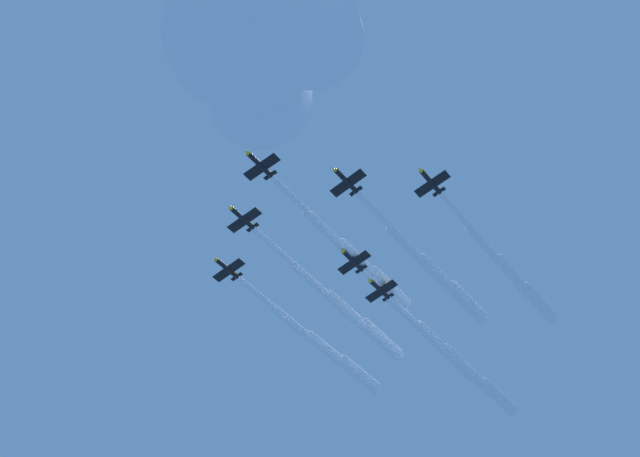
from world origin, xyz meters
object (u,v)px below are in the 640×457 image
Objects in this scene: jet_port_outer at (435,340)px; jet_starboard_outer at (471,373)px; jet_port_mid at (513,276)px; jet_port_inner at (440,276)px; jet_starboard_mid at (329,351)px; jet_lead at (360,261)px; jet_starboard_inner at (350,313)px.

jet_port_outer reaches higher than jet_starboard_outer.
jet_port_inner is at bearing 107.66° from jet_port_mid.
jet_starboard_mid is (27.12, 49.56, -0.83)m from jet_port_mid.
jet_lead is 0.99× the size of jet_port_outer.
jet_starboard_outer is (29.46, -30.63, -2.94)m from jet_starboard_inner.
jet_port_mid is 41.83m from jet_starboard_outer.
jet_port_mid is at bearing -164.12° from jet_starboard_outer.
jet_starboard_mid is (38.66, 12.34, -0.65)m from jet_lead.
jet_lead reaches higher than jet_port_outer.
jet_starboard_outer is at bearing -46.11° from jet_starboard_inner.
jet_lead is 19.98m from jet_port_inner.
jet_port_outer is at bearing -97.54° from jet_starboard_mid.
jet_starboard_outer is at bearing -71.17° from jet_starboard_mid.
jet_starboard_outer is at bearing -26.54° from jet_lead.
jet_lead is 0.90× the size of jet_starboard_inner.
jet_port_mid is 0.94× the size of jet_starboard_mid.
jet_lead is 40.59m from jet_starboard_mid.
jet_port_inner is at bearing -73.18° from jet_lead.
jet_port_inner is 29.20m from jet_port_outer.
jet_starboard_inner is (22.21, 4.82, 0.12)m from jet_lead.
jet_port_mid is (11.54, -37.22, 0.18)m from jet_lead.
jet_port_inner is 0.93× the size of jet_starboard_mid.
jet_port_outer is (12.64, -21.34, -2.06)m from jet_starboard_inner.
jet_lead is 57.83m from jet_starboard_outer.
jet_starboard_mid is at bearing 17.70° from jet_lead.
jet_port_mid reaches higher than jet_starboard_inner.
jet_port_inner is 29.05m from jet_starboard_inner.
jet_starboard_inner is 24.88m from jet_port_outer.
jet_port_outer is at bearing 41.62° from jet_port_mid.
jet_lead is 0.98× the size of jet_port_mid.
jet_starboard_inner is at bearing 133.89° from jet_starboard_outer.
jet_port_inner is 19.25m from jet_port_mid.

